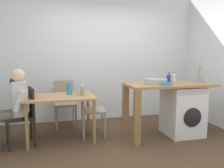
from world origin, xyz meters
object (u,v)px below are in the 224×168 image
object	(u,v)px
chair_opposite	(89,107)
bottle_tall_green	(169,78)
seated_person	(13,104)
chair_spare_by_wall	(65,101)
dining_table	(61,102)
washing_machine	(182,111)
vase	(69,89)
bottle_squat_brown	(174,78)
mixing_bowl	(166,84)
chair_person_seat	(25,113)
utensil_crock	(200,78)

from	to	relation	value
chair_opposite	bottle_tall_green	bearing A→B (deg)	82.61
seated_person	chair_spare_by_wall	bearing A→B (deg)	-55.49
dining_table	seated_person	size ratio (longest dim) A/B	0.92
washing_machine	vase	xyz separation A→B (m)	(-1.94, 0.37, 0.41)
seated_person	bottle_squat_brown	distance (m)	2.70
chair_spare_by_wall	bottle_squat_brown	world-z (taller)	bottle_squat_brown
bottle_squat_brown	mixing_bowl	xyz separation A→B (m)	(-0.33, -0.31, -0.06)
dining_table	mixing_bowl	distance (m)	1.73
chair_person_seat	seated_person	bearing A→B (deg)	90.00
mixing_bowl	chair_opposite	bearing A→B (deg)	155.78
bottle_tall_green	vase	bearing A→B (deg)	169.34
dining_table	bottle_tall_green	bearing A→B (deg)	-6.74
chair_spare_by_wall	vase	bearing A→B (deg)	91.19
chair_person_seat	seated_person	world-z (taller)	seated_person
seated_person	utensil_crock	xyz separation A→B (m)	(3.16, -0.10, 0.32)
mixing_bowl	bottle_tall_green	bearing A→B (deg)	53.08
bottle_tall_green	dining_table	bearing A→B (deg)	173.26
bottle_tall_green	utensil_crock	size ratio (longest dim) A/B	0.64
bottle_squat_brown	mixing_bowl	size ratio (longest dim) A/B	1.09
chair_person_seat	chair_spare_by_wall	xyz separation A→B (m)	(0.64, 0.86, 0.00)
chair_person_seat	vase	world-z (taller)	vase
washing_machine	chair_opposite	bearing A→B (deg)	168.56
chair_opposite	chair_person_seat	bearing A→B (deg)	-78.41
chair_spare_by_wall	washing_machine	world-z (taller)	chair_spare_by_wall
vase	washing_machine	bearing A→B (deg)	-10.84
utensil_crock	seated_person	bearing A→B (deg)	178.21
chair_person_seat	bottle_squat_brown	xyz separation A→B (m)	(2.52, -0.07, 0.50)
bottle_squat_brown	washing_machine	bearing A→B (deg)	-44.39
mixing_bowl	vase	world-z (taller)	mixing_bowl
chair_person_seat	chair_opposite	bearing A→B (deg)	-96.05
chair_person_seat	washing_machine	xyz separation A→B (m)	(2.64, -0.19, -0.08)
bottle_tall_green	seated_person	bearing A→B (deg)	177.83
dining_table	bottle_tall_green	size ratio (longest dim) A/B	5.77
chair_person_seat	chair_opposite	xyz separation A→B (m)	(1.02, 0.14, 0.00)
chair_opposite	washing_machine	size ratio (longest dim) A/B	1.05
dining_table	vase	bearing A→B (deg)	33.69
chair_person_seat	mixing_bowl	size ratio (longest dim) A/B	5.16
chair_person_seat	washing_machine	size ratio (longest dim) A/B	1.05
dining_table	mixing_bowl	bearing A→B (deg)	-15.96
washing_machine	bottle_squat_brown	world-z (taller)	bottle_squat_brown
vase	dining_table	bearing A→B (deg)	-146.31
bottle_squat_brown	dining_table	bearing A→B (deg)	175.49
utensil_crock	bottle_tall_green	bearing A→B (deg)	179.74
mixing_bowl	bottle_squat_brown	bearing A→B (deg)	43.51
chair_opposite	washing_machine	bearing A→B (deg)	82.50
mixing_bowl	dining_table	bearing A→B (deg)	164.04
chair_spare_by_wall	bottle_squat_brown	xyz separation A→B (m)	(1.88, -0.93, 0.50)
seated_person	washing_machine	bearing A→B (deg)	-106.80
seated_person	mixing_bowl	bearing A→B (deg)	-112.16
seated_person	vase	distance (m)	0.90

